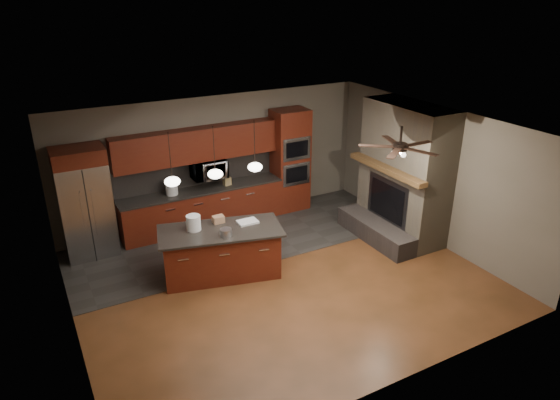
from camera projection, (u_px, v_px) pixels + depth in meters
ground at (281, 279)px, 9.07m from camera, size 7.00×7.00×0.00m
ceiling at (282, 129)px, 7.97m from camera, size 7.00×6.00×0.02m
back_wall at (216, 159)px, 10.94m from camera, size 7.00×0.02×2.80m
right_wall at (433, 175)px, 10.06m from camera, size 0.02×6.00×2.80m
left_wall at (63, 257)px, 6.99m from camera, size 0.02×6.00×2.80m
slate_tile_patch at (240, 238)px, 10.52m from camera, size 7.00×2.40×0.01m
fireplace_column at (402, 177)px, 10.22m from camera, size 1.30×2.10×2.80m
back_cabinetry at (201, 188)px, 10.73m from camera, size 3.59×0.64×2.20m
oven_tower at (290, 160)px, 11.52m from camera, size 0.80×0.63×2.38m
microwave at (209, 169)px, 10.66m from camera, size 0.73×0.41×0.50m
refrigerator at (85, 203)px, 9.51m from camera, size 0.94×0.75×2.18m
kitchen_island at (221, 252)px, 9.03m from camera, size 2.36×1.50×0.92m
white_bucket at (194, 223)px, 8.79m from camera, size 0.29×0.29×0.27m
paint_can at (226, 233)px, 8.59m from camera, size 0.29×0.29×0.14m
paint_tray at (248, 222)px, 9.11m from camera, size 0.36×0.26×0.04m
cardboard_box at (218, 219)px, 9.09m from camera, size 0.21×0.15×0.13m
counter_bucket at (172, 188)px, 10.35m from camera, size 0.30×0.30×0.28m
counter_box at (227, 181)px, 10.87m from camera, size 0.17×0.14×0.17m
pendant_left at (172, 181)px, 8.14m from camera, size 0.26×0.26×0.92m
pendant_center at (215, 174)px, 8.47m from camera, size 0.26×0.26×0.92m
pendant_right at (255, 167)px, 8.80m from camera, size 0.26×0.26×0.92m
ceiling_fan at (400, 146)px, 8.25m from camera, size 1.27×1.33×0.41m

